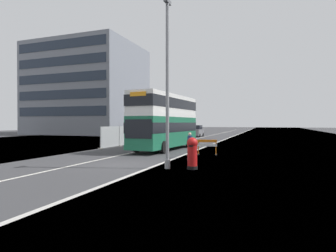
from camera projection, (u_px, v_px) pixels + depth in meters
name	position (u px, v px, depth m)	size (l,w,h in m)	color
ground	(131.00, 165.00, 16.23)	(140.00, 280.00, 0.10)	#38383A
double_decker_bus	(166.00, 121.00, 25.36)	(3.21, 10.36, 4.97)	#196042
lamppost_foreground	(167.00, 89.00, 14.75)	(0.29, 0.70, 9.01)	gray
red_pillar_postbox	(192.00, 152.00, 14.63)	(0.58, 0.58, 1.68)	black
roadworks_barrier	(207.00, 145.00, 20.99)	(1.52, 0.73, 1.18)	orange
construction_site_fence	(156.00, 133.00, 38.45)	(0.44, 27.40, 2.14)	#A8AAAD
car_oncoming_near	(180.00, 133.00, 40.09)	(2.06, 4.58, 2.03)	maroon
car_receding_mid	(196.00, 131.00, 48.67)	(2.01, 3.95, 2.02)	slate
bare_tree_far_verge_near	(138.00, 123.00, 52.60)	(2.87, 3.08, 4.60)	#4C3D2D
bare_tree_far_verge_mid	(165.00, 122.00, 64.76)	(2.48, 2.80, 5.29)	#4C3D2D
pedestrian_at_kerb	(190.00, 145.00, 19.17)	(0.34, 0.34, 1.78)	#2D3342
backdrop_office_block	(88.00, 90.00, 61.43)	(21.90, 17.82, 19.22)	gray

